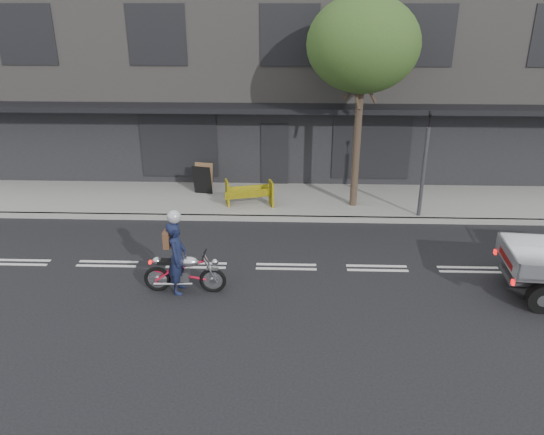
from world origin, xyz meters
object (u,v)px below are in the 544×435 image
Objects in this scene: rider at (177,258)px; sandwich_board at (202,180)px; traffic_light_pole at (424,170)px; construction_barrier at (249,195)px; street_tree at (363,45)px; motorcycle at (185,272)px.

sandwich_board is at bearing 4.33° from rider.
sandwich_board is (-0.41, 6.36, -0.24)m from rider.
construction_barrier is (-5.48, 0.48, -1.06)m from traffic_light_pole.
construction_barrier is 2.11m from sandwich_board.
street_tree is 4.29× the size of construction_barrier.
street_tree is 7.00m from sandwich_board.
street_tree is 8.63m from motorcycle.
motorcycle is 1.94× the size of sandwich_board.
street_tree reaches higher than construction_barrier.
street_tree is at bearing 6.13° from construction_barrier.
street_tree reaches higher than sandwich_board.
rider is 1.75× the size of sandwich_board.
traffic_light_pole is 2.23× the size of construction_barrier.
motorcycle is (-6.64, -4.67, -1.12)m from traffic_light_pole.
traffic_light_pole is at bearing -54.85° from rider.
motorcycle is (-4.64, -5.52, -4.75)m from street_tree.
rider is at bearing -179.36° from motorcycle.
traffic_light_pole is 7.46m from sandwich_board.
construction_barrier is (1.16, 5.14, 0.06)m from motorcycle.
street_tree is 3.71× the size of rider.
construction_barrier is at bearing -173.87° from street_tree.
street_tree is at bearing 156.97° from traffic_light_pole.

